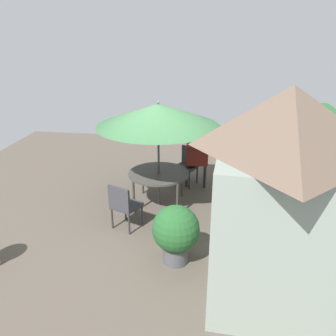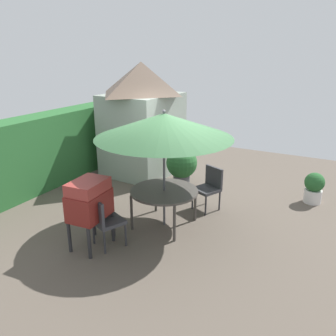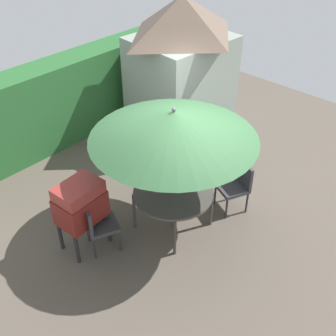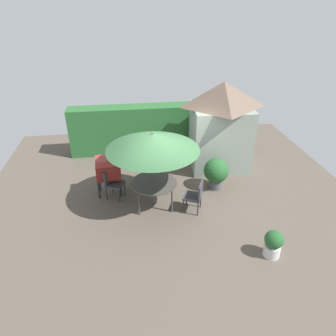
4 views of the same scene
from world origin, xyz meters
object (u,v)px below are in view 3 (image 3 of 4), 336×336
patio_table (173,195)px  patio_umbrella (174,125)px  bbq_grill (80,204)px  chair_near_shed (237,183)px  potted_plant_by_shed (218,139)px  chair_far_side (96,223)px  garden_shed (181,67)px

patio_table → patio_umbrella: bearing=0.0°
patio_umbrella → bbq_grill: patio_umbrella is taller
chair_near_shed → potted_plant_by_shed: potted_plant_by_shed is taller
patio_umbrella → chair_far_side: patio_umbrella is taller
bbq_grill → potted_plant_by_shed: 3.22m
garden_shed → chair_near_shed: 2.97m
patio_table → chair_far_side: bearing=155.9°
patio_umbrella → potted_plant_by_shed: patio_umbrella is taller
bbq_grill → potted_plant_by_shed: bearing=-2.4°
chair_near_shed → patio_umbrella: bearing=156.2°
chair_near_shed → chair_far_side: size_ratio=1.00×
potted_plant_by_shed → patio_table: bearing=-163.3°
garden_shed → potted_plant_by_shed: size_ratio=2.97×
patio_umbrella → chair_near_shed: patio_umbrella is taller
patio_table → potted_plant_by_shed: 2.04m
bbq_grill → garden_shed: bearing=19.1°
bbq_grill → chair_near_shed: (2.34, -1.20, -0.33)m
garden_shed → patio_umbrella: bearing=-140.6°
bbq_grill → chair_far_side: bbq_grill is taller
garden_shed → patio_table: (-2.42, -1.99, -0.83)m
chair_far_side → potted_plant_by_shed: size_ratio=0.92×
chair_near_shed → potted_plant_by_shed: size_ratio=0.92×
garden_shed → chair_far_side: (-3.58, -1.48, -0.97)m
garden_shed → patio_table: size_ratio=2.30×
patio_table → garden_shed: bearing=39.4°
chair_far_side → potted_plant_by_shed: 3.10m
patio_table → chair_near_shed: size_ratio=1.41×
patio_table → patio_umbrella: 1.28m
garden_shed → bbq_grill: 3.94m
bbq_grill → potted_plant_by_shed: bbq_grill is taller
patio_table → potted_plant_by_shed: (1.95, 0.59, -0.11)m
chair_far_side → potted_plant_by_shed: potted_plant_by_shed is taller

